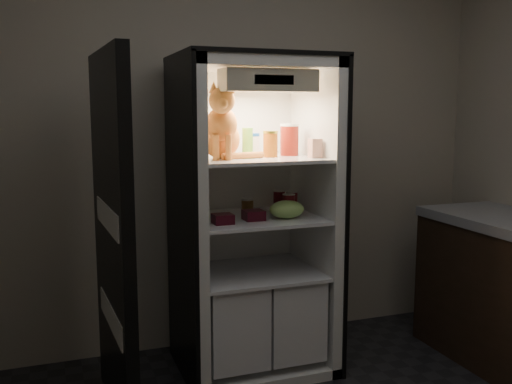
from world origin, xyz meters
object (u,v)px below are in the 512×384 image
Objects in this scene: tabby_cat at (221,130)px; mayo_tub at (252,144)px; soda_can_b at (292,202)px; condiment_jar at (247,207)px; berry_box_right at (254,215)px; salsa_jar at (270,144)px; cream_carton at (315,148)px; pepper_jar at (289,140)px; soda_can_a at (279,201)px; soda_can_c at (289,205)px; parmesan_shaker at (248,142)px; berry_box_left at (223,219)px; refrigerator at (251,239)px; grape_bag at (287,209)px.

tabby_cat is 0.32m from mayo_tub.
tabby_cat is 0.65m from soda_can_b.
condiment_jar is 0.89× the size of berry_box_right.
salsa_jar is 1.53× the size of condiment_jar.
tabby_cat reaches higher than cream_carton.
soda_can_a is (-0.05, 0.03, -0.38)m from pepper_jar.
condiment_jar is at bearing 144.54° from salsa_jar.
mayo_tub is 0.23m from pepper_jar.
soda_can_c is (-0.01, -0.17, 0.00)m from soda_can_a.
pepper_jar is at bearing 66.44° from soda_can_c.
cream_carton is 0.53m from condiment_jar.
soda_can_b is (0.27, -0.04, -0.37)m from parmesan_shaker.
mayo_tub is at bearing 151.57° from pepper_jar.
parmesan_shaker is at bearing 135.30° from salsa_jar.
parmesan_shaker is 0.52m from berry_box_left.
soda_can_c is at bearing 8.37° from berry_box_left.
pepper_jar reaches higher than soda_can_c.
tabby_cat is 3.17× the size of soda_can_c.
soda_can_c is at bearing -37.80° from refrigerator.
berry_box_right is (0.20, 0.04, 0.00)m from berry_box_left.
pepper_jar is (0.15, 0.07, 0.02)m from salsa_jar.
berry_box_left is at bearing -159.49° from soda_can_b.
soda_can_c is 0.65× the size of grape_bag.
grape_bag is at bearing -100.02° from soda_can_a.
cream_carton is 0.83× the size of soda_can_b.
tabby_cat is at bearing 170.98° from soda_can_c.
pepper_jar reaches higher than soda_can_b.
mayo_tub is 1.23× the size of berry_box_left.
mayo_tub is at bearing 153.57° from soda_can_a.
soda_can_b is at bearing 59.03° from soda_can_c.
condiment_jar is (-0.28, 0.02, -0.02)m from soda_can_b.
berry_box_left is (-0.22, -0.21, -0.02)m from condiment_jar.
tabby_cat is 0.52m from berry_box_right.
refrigerator reaches higher than grape_bag.
parmesan_shaker is 0.45m from soda_can_c.
cream_carton reaches higher than soda_can_b.
mayo_tub is at bearing 131.76° from cream_carton.
soda_can_b is (0.22, -0.12, -0.35)m from mayo_tub.
pepper_jar is at bearing 23.29° from tabby_cat.
berry_box_left is 0.96× the size of berry_box_right.
soda_can_c is (-0.13, 0.06, -0.34)m from cream_carton.
soda_can_a is (0.19, 0.03, 0.21)m from refrigerator.
berry_box_left is at bearing -151.61° from soda_can_a.
mayo_tub reaches higher than soda_can_a.
pepper_jar reaches higher than berry_box_left.
salsa_jar reaches higher than berry_box_right.
berry_box_right is at bearing -96.83° from condiment_jar.
refrigerator reaches higher than salsa_jar.
parmesan_shaker is at bearing 173.27° from pepper_jar.
mayo_tub is at bearing 57.93° from condiment_jar.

